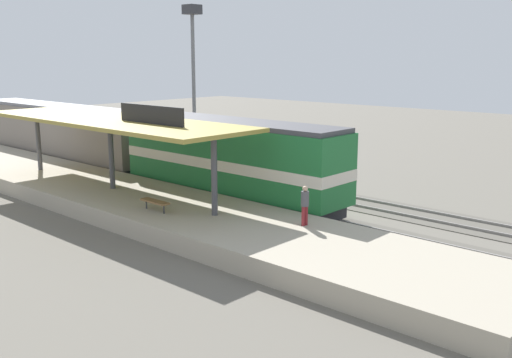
% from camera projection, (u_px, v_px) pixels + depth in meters
% --- Properties ---
extents(ground_plane, '(120.00, 120.00, 0.00)m').
position_uv_depth(ground_plane, '(203.00, 185.00, 36.25)').
color(ground_plane, '#666056').
extents(track_near, '(3.20, 110.00, 0.16)m').
position_uv_depth(track_near, '(179.00, 190.00, 34.80)').
color(track_near, '#565249').
rests_on(track_near, ground).
extents(track_far, '(3.20, 110.00, 0.16)m').
position_uv_depth(track_far, '(232.00, 178.00, 38.13)').
color(track_far, '#565249').
rests_on(track_far, ground).
extents(platform, '(6.00, 44.00, 0.90)m').
position_uv_depth(platform, '(113.00, 196.00, 31.39)').
color(platform, '#A89E89').
rests_on(platform, ground).
extents(station_canopy, '(5.20, 18.00, 4.70)m').
position_uv_depth(station_canopy, '(111.00, 122.00, 30.48)').
color(station_canopy, '#47474C').
rests_on(station_canopy, platform).
extents(platform_bench, '(0.44, 1.70, 0.50)m').
position_uv_depth(platform_bench, '(155.00, 202.00, 26.59)').
color(platform_bench, '#333338').
rests_on(platform_bench, platform).
extents(locomotive, '(2.93, 14.43, 4.44)m').
position_uv_depth(locomotive, '(230.00, 160.00, 31.42)').
color(locomotive, '#28282D').
rests_on(locomotive, track_near).
extents(passenger_carriage_single, '(2.90, 20.00, 4.24)m').
position_uv_depth(passenger_carriage_single, '(60.00, 133.00, 43.30)').
color(passenger_carriage_single, '#28282D').
rests_on(passenger_carriage_single, track_near).
extents(light_mast, '(1.10, 1.10, 11.70)m').
position_uv_depth(light_mast, '(193.00, 50.00, 43.47)').
color(light_mast, slate).
rests_on(light_mast, ground).
extents(person_waiting, '(0.34, 0.34, 1.71)m').
position_uv_depth(person_waiting, '(305.00, 203.00, 24.24)').
color(person_waiting, maroon).
rests_on(person_waiting, platform).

